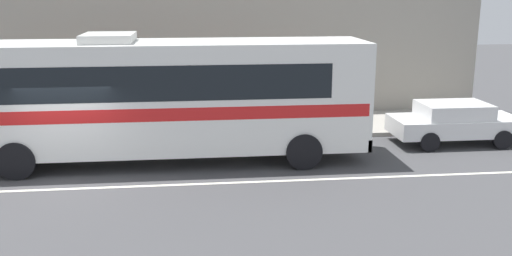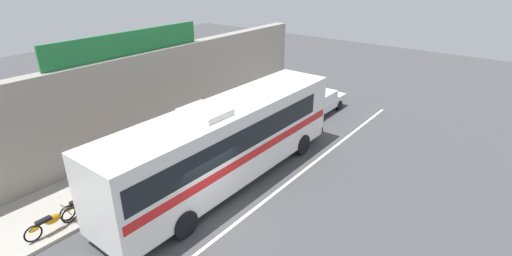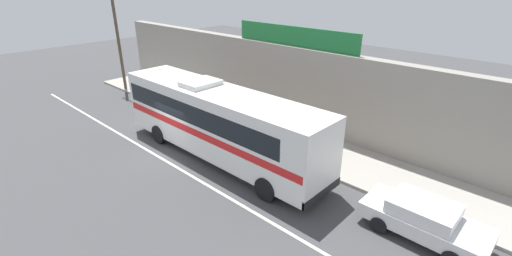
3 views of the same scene
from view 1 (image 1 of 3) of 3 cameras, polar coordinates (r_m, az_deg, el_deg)
The scene contains 8 objects.
ground_plane at distance 15.93m, azimuth -18.60°, elevation -4.98°, with size 70.00×70.00×0.00m, color #444447.
sidewalk_slab at distance 20.82m, azimuth -15.74°, elevation -0.19°, with size 30.00×3.60×0.14m, color #A8A399.
storefront_facade at distance 22.51m, azimuth -15.28°, elevation 6.91°, with size 30.00×0.70×4.80m, color gray.
road_center_stripe at distance 15.19m, azimuth -19.21°, elevation -5.93°, with size 30.00×0.14×0.01m, color silver.
intercity_bus at distance 16.41m, azimuth -10.58°, elevation 3.53°, with size 12.28×2.67×3.78m.
parked_car at distance 19.53m, azimuth 19.68°, elevation 0.61°, with size 4.21×1.86×1.37m.
motorcycle_blue at distance 20.35m, azimuth -24.39°, elevation 0.19°, with size 1.90×0.56×0.94m.
pedestrian_near_shop at distance 20.58m, azimuth -16.09°, elevation 2.54°, with size 0.30×0.48×1.64m.
Camera 1 is at (3.43, -14.74, 4.97)m, focal length 39.07 mm.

